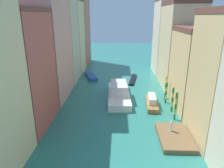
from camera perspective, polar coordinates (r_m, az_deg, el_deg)
ground_plane at (r=39.66m, az=1.59°, el=-2.77°), size 154.00×154.00×0.00m
building_left_1 at (r=28.83m, az=-23.89°, el=3.42°), size 6.36×9.28×15.29m
building_left_2 at (r=38.08m, az=-17.52°, el=10.46°), size 6.36×11.11×19.20m
building_left_3 at (r=47.20m, az=-13.68°, el=11.90°), size 6.36×7.96×18.74m
building_left_4 at (r=55.02m, az=-11.42°, el=12.55°), size 6.36×7.79×18.04m
building_left_5 at (r=64.15m, az=-9.57°, el=15.34°), size 6.36×10.87×22.27m
building_right_2 at (r=34.81m, az=22.37°, el=3.81°), size 6.36×10.01×12.73m
building_right_3 at (r=44.61m, az=18.05°, el=9.95°), size 6.36×11.06×16.85m
building_right_4 at (r=54.62m, az=15.21°, el=12.37°), size 6.36×9.41×18.29m
waterfront_dock at (r=27.04m, az=16.78°, el=-13.82°), size 3.76×6.08×0.54m
person_on_dock at (r=27.30m, az=16.02°, el=-11.04°), size 0.36×0.36×1.52m
mooring_pole_0 at (r=30.77m, az=17.14°, el=-5.66°), size 0.30×0.30×4.34m
mooring_pole_1 at (r=33.39m, az=16.38°, el=-3.84°), size 0.37×0.37×4.13m
mooring_pole_2 at (r=36.24m, az=14.77°, el=-2.12°), size 0.34×0.34×3.90m
mooring_pole_3 at (r=37.98m, az=14.65°, el=-0.91°), size 0.37×0.37×4.20m
vaporetto_white at (r=37.26m, az=1.87°, el=-2.43°), size 4.22×11.87×2.93m
gondola_black at (r=48.10m, az=5.76°, el=1.25°), size 2.31×8.17×0.41m
motorboat_0 at (r=35.10m, az=10.93°, el=-4.86°), size 2.17×6.57×1.75m
motorboat_1 at (r=50.34m, az=-5.81°, el=2.19°), size 3.92×7.14×0.68m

